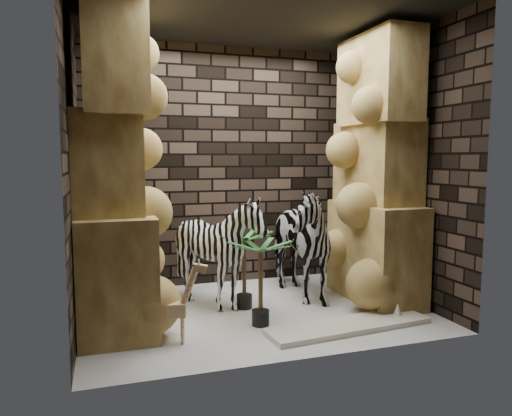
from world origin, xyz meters
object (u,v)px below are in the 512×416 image
object	(u,v)px
giraffe_toy	(171,301)
surfboard	(349,325)
zebra_right	(292,232)
zebra_left	(219,257)
palm_front	(244,270)
palm_back	(261,283)

from	to	relation	value
giraffe_toy	surfboard	distance (m)	1.71
zebra_right	surfboard	distance (m)	1.35
zebra_left	palm_front	size ratio (longest dim) A/B	1.45
palm_front	palm_back	bearing A→B (deg)	-89.80
zebra_left	giraffe_toy	world-z (taller)	zebra_left
palm_front	surfboard	size ratio (longest dim) A/B	0.52
zebra_left	palm_front	xyz separation A→B (m)	(0.26, -0.10, -0.13)
surfboard	zebra_right	bearing A→B (deg)	91.03
zebra_right	giraffe_toy	xyz separation A→B (m)	(-1.53, -0.98, -0.38)
zebra_right	palm_front	bearing A→B (deg)	-163.56
zebra_left	palm_front	distance (m)	0.31
zebra_left	palm_back	bearing A→B (deg)	-54.27
zebra_left	surfboard	xyz separation A→B (m)	(1.04, -0.98, -0.53)
giraffe_toy	palm_back	xyz separation A→B (m)	(0.88, 0.18, 0.04)
palm_front	surfboard	xyz separation A→B (m)	(0.78, -0.88, -0.40)
palm_front	palm_back	world-z (taller)	palm_front
palm_front	surfboard	distance (m)	1.24
palm_back	surfboard	bearing A→B (deg)	-23.25
giraffe_toy	surfboard	size ratio (longest dim) A/B	0.46
surfboard	giraffe_toy	bearing A→B (deg)	169.39
giraffe_toy	surfboard	xyz separation A→B (m)	(1.66, -0.15, -0.36)
zebra_right	giraffe_toy	size ratio (longest dim) A/B	1.99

